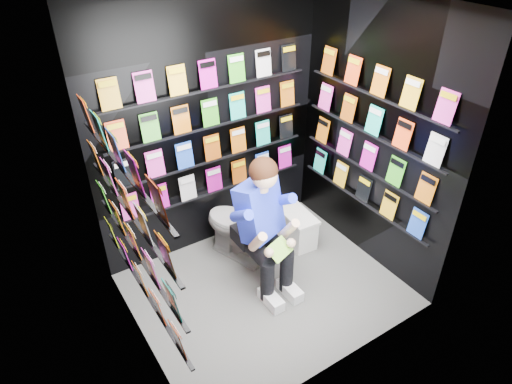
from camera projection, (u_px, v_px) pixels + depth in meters
floor at (266, 289)px, 4.43m from camera, size 2.40×2.40×0.00m
ceiling at (270, 5)px, 3.00m from camera, size 2.40×2.40×0.00m
wall_back at (210, 130)px, 4.42m from camera, size 2.40×0.04×2.60m
wall_front at (352, 240)px, 3.01m from camera, size 2.40×0.04×2.60m
wall_left at (125, 222)px, 3.17m from camera, size 0.04×2.00×2.60m
wall_right at (374, 138)px, 4.26m from camera, size 0.04×2.00×2.60m
comics_back at (211, 130)px, 4.40m from camera, size 2.10×0.06×1.37m
comics_left at (129, 220)px, 3.18m from camera, size 0.06×1.70×1.37m
comics_right at (371, 139)px, 4.24m from camera, size 0.06×1.70×1.37m
toilet at (238, 226)px, 4.66m from camera, size 0.64×0.85×0.73m
longbox at (297, 229)px, 4.95m from camera, size 0.28×0.46×0.33m
longbox_lid at (298, 216)px, 4.85m from camera, size 0.30×0.48×0.03m
reader at (258, 210)px, 4.16m from camera, size 0.80×0.97×1.52m
held_comic at (279, 249)px, 4.03m from camera, size 0.28×0.22×0.10m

